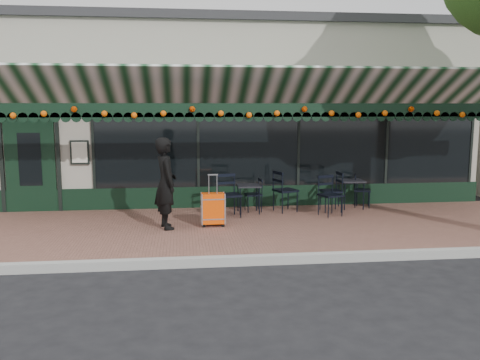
{
  "coord_description": "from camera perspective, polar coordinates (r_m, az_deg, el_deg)",
  "views": [
    {
      "loc": [
        -1.39,
        -7.93,
        2.54
      ],
      "look_at": [
        -0.29,
        1.6,
        1.14
      ],
      "focal_mm": 38.0,
      "sensor_mm": 36.0,
      "label": 1
    }
  ],
  "objects": [
    {
      "name": "cafe_table_b",
      "position": [
        11.42,
        0.97,
        -0.87
      ],
      "size": [
        0.52,
        0.52,
        0.64
      ],
      "color": "black",
      "rests_on": "sidewalk"
    },
    {
      "name": "cafe_table_a",
      "position": [
        12.23,
        12.39,
        -0.31
      ],
      "size": [
        0.54,
        0.54,
        0.67
      ],
      "color": "black",
      "rests_on": "sidewalk"
    },
    {
      "name": "chair_a_right",
      "position": [
        12.45,
        13.56,
        -1.16
      ],
      "size": [
        0.5,
        0.5,
        0.8
      ],
      "primitive_type": null,
      "rotation": [
        0.0,
        0.0,
        1.26
      ],
      "color": "black",
      "rests_on": "sidewalk"
    },
    {
      "name": "chair_a_left",
      "position": [
        11.78,
        10.17,
        -1.28
      ],
      "size": [
        0.48,
        0.48,
        0.92
      ],
      "primitive_type": null,
      "rotation": [
        0.0,
        0.0,
        -1.52
      ],
      "color": "black",
      "rests_on": "sidewalk"
    },
    {
      "name": "chair_a_front",
      "position": [
        11.29,
        10.13,
        -1.74
      ],
      "size": [
        0.57,
        0.57,
        0.9
      ],
      "primitive_type": null,
      "rotation": [
        0.0,
        0.0,
        0.34
      ],
      "color": "black",
      "rests_on": "sidewalk"
    },
    {
      "name": "suitcase",
      "position": [
        10.19,
        -3.04,
        -3.27
      ],
      "size": [
        0.46,
        0.26,
        1.04
      ],
      "rotation": [
        0.0,
        0.0,
        0.02
      ],
      "color": "#EB4807",
      "rests_on": "sidewalk"
    },
    {
      "name": "curb",
      "position": [
        8.35,
        3.33,
        -8.9
      ],
      "size": [
        18.0,
        0.16,
        0.15
      ],
      "primitive_type": "cube",
      "color": "#9E9E99",
      "rests_on": "ground"
    },
    {
      "name": "woman",
      "position": [
        10.02,
        -8.33,
        -0.36
      ],
      "size": [
        0.59,
        0.75,
        1.8
      ],
      "primitive_type": "imported",
      "rotation": [
        0.0,
        0.0,
        1.84
      ],
      "color": "black",
      "rests_on": "sidewalk"
    },
    {
      "name": "chair_b_front",
      "position": [
        10.99,
        -1.22,
        -1.76
      ],
      "size": [
        0.58,
        0.58,
        0.95
      ],
      "primitive_type": null,
      "rotation": [
        0.0,
        0.0,
        0.26
      ],
      "color": "black",
      "rests_on": "sidewalk"
    },
    {
      "name": "ground",
      "position": [
        8.44,
        3.23,
        -9.23
      ],
      "size": [
        80.0,
        80.0,
        0.0
      ],
      "primitive_type": "plane",
      "color": "black",
      "rests_on": "ground"
    },
    {
      "name": "sidewalk",
      "position": [
        10.33,
        1.34,
        -5.53
      ],
      "size": [
        18.0,
        4.0,
        0.15
      ],
      "primitive_type": "cube",
      "color": "brown",
      "rests_on": "ground"
    },
    {
      "name": "chair_b_right",
      "position": [
        11.63,
        5.12,
        -1.21
      ],
      "size": [
        0.61,
        0.61,
        0.96
      ],
      "primitive_type": null,
      "rotation": [
        0.0,
        0.0,
        1.91
      ],
      "color": "black",
      "rests_on": "sidewalk"
    },
    {
      "name": "restaurant_building",
      "position": [
        15.83,
        -1.57,
        7.3
      ],
      "size": [
        12.0,
        9.6,
        4.5
      ],
      "color": "#A49E8E",
      "rests_on": "ground"
    },
    {
      "name": "chair_b_left",
      "position": [
        11.61,
        1.5,
        -1.67
      ],
      "size": [
        0.42,
        0.42,
        0.77
      ],
      "primitive_type": null,
      "rotation": [
        0.0,
        0.0,
        -1.48
      ],
      "color": "black",
      "rests_on": "sidewalk"
    }
  ]
}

